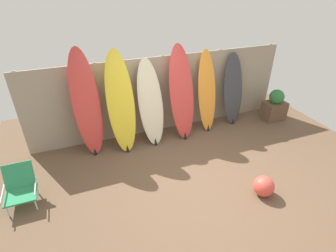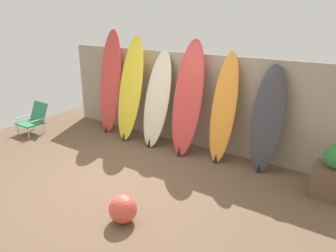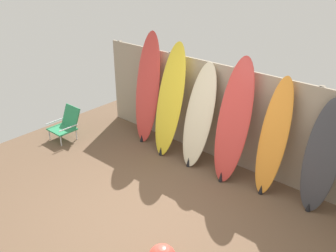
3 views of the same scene
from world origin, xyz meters
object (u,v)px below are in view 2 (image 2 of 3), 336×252
beach_chair (34,118)px  surfboard_red_0 (110,82)px  surfboard_red_3 (188,99)px  surfboard_charcoal_5 (267,120)px  surfboard_cream_2 (157,100)px  surfboard_orange_4 (224,109)px  surfboard_yellow_1 (130,89)px  beach_ball (123,209)px  planter_box (335,174)px

beach_chair → surfboard_red_0: bearing=56.0°
surfboard_red_0 → surfboard_red_3: size_ratio=1.05×
surfboard_red_0 → surfboard_charcoal_5: (3.46, 0.04, -0.23)m
surfboard_cream_2 → surfboard_orange_4: 1.40m
surfboard_orange_4 → surfboard_charcoal_5: surfboard_orange_4 is taller
surfboard_yellow_1 → beach_ball: bearing=-50.7°
surfboard_red_0 → surfboard_yellow_1: bearing=-8.3°
surfboard_cream_2 → surfboard_orange_4: (1.40, 0.05, 0.03)m
surfboard_cream_2 → surfboard_red_3: surfboard_red_3 is taller
surfboard_charcoal_5 → surfboard_red_0: bearing=-179.3°
surfboard_yellow_1 → beach_chair: (-1.96, -1.00, -0.72)m
surfboard_cream_2 → surfboard_orange_4: bearing=2.2°
surfboard_charcoal_5 → planter_box: (1.13, -0.31, -0.50)m
surfboard_red_3 → surfboard_yellow_1: bearing=-179.5°
surfboard_charcoal_5 → surfboard_cream_2: bearing=-177.4°
surfboard_red_3 → planter_box: 2.66m
surfboard_red_0 → surfboard_cream_2: bearing=-2.5°
beach_ball → surfboard_charcoal_5: bearing=70.0°
planter_box → surfboard_charcoal_5: bearing=164.8°
surfboard_yellow_1 → surfboard_charcoal_5: 2.81m
surfboard_red_3 → surfboard_charcoal_5: size_ratio=1.19×
surfboard_orange_4 → surfboard_charcoal_5: (0.75, 0.05, -0.07)m
surfboard_charcoal_5 → beach_chair: size_ratio=2.71×
beach_chair → surfboard_cream_2: bearing=37.4°
surfboard_charcoal_5 → beach_chair: (-4.76, -1.14, -0.54)m
surfboard_yellow_1 → surfboard_red_3: 1.36m
surfboard_yellow_1 → beach_chair: bearing=-152.9°
beach_chair → surfboard_yellow_1: bearing=42.7°
surfboard_orange_4 → surfboard_charcoal_5: 0.76m
surfboard_orange_4 → beach_ball: 2.54m
beach_ball → surfboard_red_0: bearing=136.6°
beach_ball → beach_chair: bearing=161.0°
surfboard_yellow_1 → surfboard_charcoal_5: size_ratio=1.20×
planter_box → beach_ball: size_ratio=2.26×
surfboard_red_0 → surfboard_orange_4: (2.71, -0.00, -0.15)m
surfboard_red_0 → planter_box: bearing=-3.3°
planter_box → surfboard_yellow_1: bearing=177.5°
surfboard_red_3 → beach_chair: (-3.32, -1.01, -0.71)m
surfboard_red_3 → beach_ball: size_ratio=5.82×
surfboard_red_0 → surfboard_orange_4: surfboard_red_0 is taller
surfboard_cream_2 → beach_chair: bearing=-158.2°
surfboard_red_0 → surfboard_red_3: 2.03m
surfboard_charcoal_5 → beach_chair: 4.92m
surfboard_red_0 → surfboard_orange_4: 2.71m
surfboard_red_0 → planter_box: (4.59, -0.26, -0.73)m
surfboard_yellow_1 → beach_chair: 2.31m
surfboard_yellow_1 → surfboard_orange_4: 2.05m
surfboard_yellow_1 → beach_ball: surfboard_yellow_1 is taller
surfboard_red_3 → surfboard_charcoal_5: bearing=5.0°
planter_box → surfboard_cream_2: bearing=176.4°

